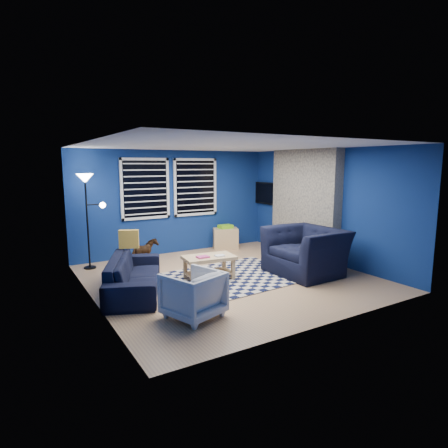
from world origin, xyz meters
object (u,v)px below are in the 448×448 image
at_px(sofa, 134,274).
at_px(cabinet, 225,238).
at_px(armchair_big, 306,251).
at_px(armchair_bent, 193,294).
at_px(tv, 267,193).
at_px(rocking_horse, 144,252).
at_px(coffee_table, 209,263).
at_px(floor_lamp, 87,191).

height_order(sofa, cabinet, cabinet).
relative_size(armchair_big, armchair_bent, 1.89).
relative_size(tv, rocking_horse, 1.63).
distance_m(sofa, armchair_bent, 1.55).
bearing_deg(armchair_big, tv, 157.60).
xyz_separation_m(sofa, armchair_bent, (0.38, -1.50, 0.04)).
bearing_deg(coffee_table, cabinet, 52.20).
xyz_separation_m(tv, coffee_table, (-2.82, -1.90, -1.07)).
relative_size(cabinet, floor_lamp, 0.38).
bearing_deg(tv, coffee_table, -146.03).
height_order(armchair_big, coffee_table, armchair_big).
bearing_deg(armchair_big, cabinet, -177.85).
bearing_deg(rocking_horse, floor_lamp, 41.77).
bearing_deg(rocking_horse, sofa, 131.86).
height_order(tv, cabinet, tv).
xyz_separation_m(tv, armchair_big, (-0.98, -2.55, -0.94)).
height_order(armchair_bent, cabinet, armchair_bent).
bearing_deg(armchair_bent, tv, -158.15).
distance_m(rocking_horse, cabinet, 2.50).
xyz_separation_m(armchair_big, rocking_horse, (-2.58, 2.14, -0.13)).
distance_m(sofa, cabinet, 3.73).
bearing_deg(tv, rocking_horse, -173.43).
distance_m(sofa, rocking_horse, 1.57).
height_order(armchair_bent, rocking_horse, armchair_bent).
distance_m(tv, rocking_horse, 3.75).
bearing_deg(rocking_horse, tv, -106.24).
bearing_deg(armchair_bent, armchair_big, 176.33).
xyz_separation_m(armchair_big, cabinet, (-0.17, 2.80, -0.19)).
xyz_separation_m(sofa, cabinet, (3.09, 2.08, -0.03)).
height_order(cabinet, floor_lamp, floor_lamp).
height_order(tv, sofa, tv).
xyz_separation_m(armchair_big, armchair_bent, (-2.88, -0.79, -0.12)).
xyz_separation_m(sofa, armchair_big, (3.26, -0.71, 0.16)).
relative_size(rocking_horse, floor_lamp, 0.31).
distance_m(tv, floor_lamp, 4.58).
relative_size(sofa, floor_lamp, 1.04).
distance_m(armchair_bent, cabinet, 4.49).
bearing_deg(tv, sofa, -156.62).
bearing_deg(floor_lamp, armchair_big, -36.06).
relative_size(armchair_bent, rocking_horse, 1.21).
distance_m(cabinet, floor_lamp, 3.68).
bearing_deg(cabinet, floor_lamp, -153.29).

